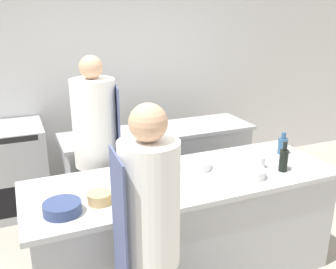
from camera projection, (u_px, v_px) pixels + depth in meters
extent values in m
cube|color=silver|center=(113.00, 74.00, 4.67)|extent=(8.00, 0.06, 2.80)
cube|color=#A8AAAF|center=(184.00, 229.00, 3.12)|extent=(2.40, 0.84, 0.87)
cube|color=#B7BABC|center=(185.00, 179.00, 2.97)|extent=(2.50, 0.87, 0.04)
cube|color=#A8AAAF|center=(159.00, 169.00, 4.29)|extent=(2.06, 0.61, 0.87)
cube|color=#A8AAAF|center=(159.00, 131.00, 4.15)|extent=(2.15, 0.63, 0.04)
cube|color=#A8AAAF|center=(0.00, 171.00, 4.08)|extent=(0.98, 0.71, 0.98)
cube|color=black|center=(3.00, 204.00, 3.85)|extent=(0.79, 0.01, 0.34)
cylinder|color=white|center=(150.00, 204.00, 2.05)|extent=(0.34, 0.34, 0.73)
cube|color=#4C567F|center=(119.00, 226.00, 2.03)|extent=(0.03, 0.32, 0.84)
sphere|color=tan|center=(148.00, 123.00, 1.90)|extent=(0.20, 0.20, 0.20)
cylinder|color=black|center=(100.00, 205.00, 3.54)|extent=(0.33, 0.33, 0.83)
cylinder|color=white|center=(95.00, 123.00, 3.28)|extent=(0.39, 0.39, 0.78)
cube|color=#4C567F|center=(118.00, 134.00, 3.36)|extent=(0.07, 0.36, 0.89)
sphere|color=tan|center=(91.00, 67.00, 3.12)|extent=(0.20, 0.20, 0.20)
cylinder|color=#B2A84C|center=(124.00, 194.00, 2.52)|extent=(0.09, 0.09, 0.16)
cylinder|color=#B2A84C|center=(124.00, 179.00, 2.48)|extent=(0.04, 0.04, 0.06)
cylinder|color=black|center=(284.00, 161.00, 3.06)|extent=(0.07, 0.07, 0.18)
cylinder|color=black|center=(285.00, 146.00, 3.02)|extent=(0.03, 0.03, 0.07)
cylinder|color=#2D5175|center=(283.00, 146.00, 3.43)|extent=(0.09, 0.09, 0.15)
cylinder|color=#2D5175|center=(284.00, 136.00, 3.40)|extent=(0.04, 0.04, 0.06)
cylinder|color=#19471E|center=(154.00, 170.00, 2.86)|extent=(0.07, 0.07, 0.19)
cylinder|color=#19471E|center=(154.00, 154.00, 2.82)|extent=(0.03, 0.03, 0.07)
cylinder|color=navy|center=(62.00, 208.00, 2.43)|extent=(0.25, 0.25, 0.08)
cylinder|color=white|center=(252.00, 173.00, 2.96)|extent=(0.21, 0.21, 0.07)
cylinder|color=tan|center=(100.00, 198.00, 2.56)|extent=(0.17, 0.17, 0.08)
cylinder|color=white|center=(195.00, 165.00, 3.13)|extent=(0.27, 0.27, 0.06)
cylinder|color=white|center=(260.00, 162.00, 3.14)|extent=(0.08, 0.08, 0.09)
cube|color=white|center=(303.00, 165.00, 3.18)|extent=(0.33, 0.25, 0.01)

